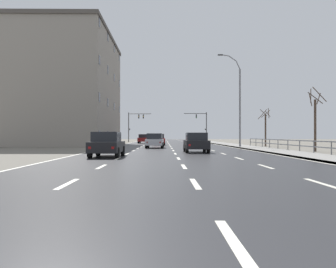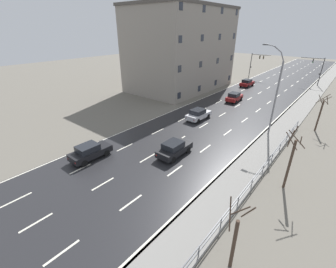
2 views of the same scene
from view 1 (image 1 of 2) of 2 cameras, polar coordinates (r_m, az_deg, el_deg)
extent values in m
cube|color=#666056|center=(50.49, 0.24, -1.84)|extent=(160.00, 160.00, 0.12)
cube|color=#232326|center=(62.48, 0.05, -1.47)|extent=(14.00, 120.00, 0.02)
cube|color=beige|center=(10.29, -15.66, -7.63)|extent=(0.16, 2.20, 0.01)
cube|color=beige|center=(15.54, -10.51, -5.13)|extent=(0.16, 2.20, 0.01)
cube|color=beige|center=(20.87, -7.99, -3.88)|extent=(0.16, 2.20, 0.01)
cube|color=beige|center=(26.23, -6.50, -3.14)|extent=(0.16, 2.20, 0.01)
cube|color=beige|center=(31.60, -5.52, -2.65)|extent=(0.16, 2.20, 0.01)
cube|color=beige|center=(36.98, -4.82, -2.30)|extent=(0.16, 2.20, 0.01)
cube|color=beige|center=(42.36, -4.30, -2.03)|extent=(0.16, 2.20, 0.01)
cube|color=beige|center=(47.75, -3.90, -1.83)|extent=(0.16, 2.20, 0.01)
cube|color=beige|center=(53.14, -3.58, -1.67)|extent=(0.16, 2.20, 0.01)
cube|color=beige|center=(58.53, -3.32, -1.54)|extent=(0.16, 2.20, 0.01)
cube|color=beige|center=(63.93, -3.10, -1.43)|extent=(0.16, 2.20, 0.01)
cube|color=beige|center=(69.32, -2.92, -1.34)|extent=(0.16, 2.20, 0.01)
cube|color=beige|center=(74.72, -2.76, -1.26)|extent=(0.16, 2.20, 0.01)
cube|color=beige|center=(80.11, -2.63, -1.19)|extent=(0.16, 2.20, 0.01)
cube|color=beige|center=(85.51, -2.51, -1.13)|extent=(0.16, 2.20, 0.01)
cube|color=beige|center=(90.91, -2.41, -1.08)|extent=(0.16, 2.20, 0.01)
cube|color=beige|center=(96.31, -2.31, -1.03)|extent=(0.16, 2.20, 0.01)
cube|color=beige|center=(101.70, -2.23, -0.99)|extent=(0.16, 2.20, 0.01)
cube|color=beige|center=(107.10, -2.16, -0.95)|extent=(0.16, 2.20, 0.01)
cube|color=beige|center=(112.50, -2.09, -0.92)|extent=(0.16, 2.20, 0.01)
cube|color=beige|center=(117.90, -2.03, -0.89)|extent=(0.16, 2.20, 0.01)
cube|color=beige|center=(4.74, 10.37, -16.49)|extent=(0.16, 2.20, 0.01)
cube|color=beige|center=(9.99, 4.33, -7.87)|extent=(0.16, 2.20, 0.01)
cube|color=beige|center=(15.34, 2.54, -5.20)|extent=(0.16, 2.20, 0.01)
cube|color=beige|center=(20.72, 1.68, -3.91)|extent=(0.16, 2.20, 0.01)
cube|color=beige|center=(26.11, 1.17, -3.15)|extent=(0.16, 2.20, 0.01)
cube|color=beige|center=(31.50, 0.84, -2.65)|extent=(0.16, 2.20, 0.01)
cube|color=beige|center=(36.90, 0.61, -2.30)|extent=(0.16, 2.20, 0.01)
cube|color=beige|center=(42.29, 0.44, -2.04)|extent=(0.16, 2.20, 0.01)
cube|color=beige|center=(47.69, 0.30, -1.84)|extent=(0.16, 2.20, 0.01)
cube|color=beige|center=(53.08, 0.19, -1.67)|extent=(0.16, 2.20, 0.01)
cube|color=beige|center=(58.48, 0.11, -1.54)|extent=(0.16, 2.20, 0.01)
cube|color=beige|center=(63.88, 0.03, -1.43)|extent=(0.16, 2.20, 0.01)
cube|color=beige|center=(69.28, -0.03, -1.34)|extent=(0.16, 2.20, 0.01)
cube|color=beige|center=(74.68, -0.08, -1.26)|extent=(0.16, 2.20, 0.01)
cube|color=beige|center=(80.08, -0.12, -1.19)|extent=(0.16, 2.20, 0.01)
cube|color=beige|center=(85.48, -0.16, -1.13)|extent=(0.16, 2.20, 0.01)
cube|color=beige|center=(90.87, -0.20, -1.08)|extent=(0.16, 2.20, 0.01)
cube|color=beige|center=(96.27, -0.23, -1.03)|extent=(0.16, 2.20, 0.01)
cube|color=beige|center=(101.67, -0.26, -0.99)|extent=(0.16, 2.20, 0.01)
cube|color=beige|center=(107.07, -0.28, -0.95)|extent=(0.16, 2.20, 0.01)
cube|color=beige|center=(112.47, -0.30, -0.92)|extent=(0.16, 2.20, 0.01)
cube|color=beige|center=(117.87, -0.33, -0.89)|extent=(0.16, 2.20, 0.01)
cube|color=beige|center=(10.87, 23.19, -7.23)|extent=(0.16, 2.20, 0.01)
cube|color=beige|center=(15.93, 15.25, -5.01)|extent=(0.16, 2.20, 0.01)
cube|color=beige|center=(21.16, 11.21, -3.83)|extent=(0.16, 2.20, 0.01)
cube|color=beige|center=(26.46, 8.78, -3.11)|extent=(0.16, 2.20, 0.01)
cube|color=beige|center=(31.79, 7.17, -2.63)|extent=(0.16, 2.20, 0.01)
cube|color=beige|center=(37.14, 6.02, -2.29)|extent=(0.16, 2.20, 0.01)
cube|color=beige|center=(42.51, 5.16, -2.03)|extent=(0.16, 2.20, 0.01)
cube|color=beige|center=(47.88, 4.50, -1.83)|extent=(0.16, 2.20, 0.01)
cube|color=beige|center=(53.26, 3.96, -1.67)|extent=(0.16, 2.20, 0.01)
cube|color=beige|center=(58.64, 3.53, -1.54)|extent=(0.16, 2.20, 0.01)
cube|color=beige|center=(64.02, 3.17, -1.43)|extent=(0.16, 2.20, 0.01)
cube|color=beige|center=(69.41, 2.86, -1.34)|extent=(0.16, 2.20, 0.01)
cube|color=beige|center=(74.80, 2.60, -1.26)|extent=(0.16, 2.20, 0.01)
cube|color=beige|center=(80.19, 2.38, -1.19)|extent=(0.16, 2.20, 0.01)
cube|color=beige|center=(85.58, 2.18, -1.13)|extent=(0.16, 2.20, 0.01)
cube|color=beige|center=(90.98, 2.01, -1.08)|extent=(0.16, 2.20, 0.01)
cube|color=beige|center=(96.37, 1.85, -1.03)|extent=(0.16, 2.20, 0.01)
cube|color=beige|center=(101.76, 1.71, -0.99)|extent=(0.16, 2.20, 0.01)
cube|color=beige|center=(107.16, 1.59, -0.95)|extent=(0.16, 2.20, 0.01)
cube|color=beige|center=(112.55, 1.48, -0.92)|extent=(0.16, 2.20, 0.01)
cube|color=beige|center=(117.95, 1.38, -0.89)|extent=(0.16, 2.20, 0.01)
cube|color=beige|center=(62.95, 6.30, -1.45)|extent=(0.16, 120.00, 0.01)
cube|color=beige|center=(62.76, -6.22, -1.45)|extent=(0.16, 120.00, 0.01)
cube|color=gray|center=(63.17, 7.79, -1.41)|extent=(3.00, 120.00, 0.12)
cube|color=slate|center=(62.98, 6.51, -1.41)|extent=(0.16, 120.00, 0.12)
cube|color=#515459|center=(27.57, 22.15, -1.05)|extent=(0.06, 37.27, 0.08)
cube|color=#515459|center=(27.57, 22.15, -1.88)|extent=(0.06, 37.27, 0.08)
cylinder|color=#515459|center=(25.15, 24.52, -2.15)|extent=(0.07, 0.07, 1.00)
cylinder|color=#515459|center=(27.58, 22.15, -1.99)|extent=(0.07, 0.07, 1.00)
cylinder|color=#515459|center=(30.05, 20.18, -1.85)|extent=(0.07, 0.07, 1.00)
cylinder|color=#515459|center=(32.55, 18.50, -1.72)|extent=(0.07, 0.07, 1.00)
cylinder|color=#515459|center=(35.07, 17.07, -1.62)|extent=(0.07, 0.07, 1.00)
cylinder|color=#515459|center=(37.61, 15.82, -1.53)|extent=(0.07, 0.07, 1.00)
cylinder|color=#515459|center=(40.17, 14.74, -1.44)|extent=(0.07, 0.07, 1.00)
cylinder|color=#515459|center=(42.74, 13.79, -1.37)|extent=(0.07, 0.07, 1.00)
cylinder|color=#515459|center=(45.32, 12.94, -1.31)|extent=(0.07, 0.07, 1.00)
cylinder|color=slate|center=(40.51, 11.36, 4.01)|extent=(0.20, 0.20, 8.69)
cylinder|color=slate|center=(41.10, 11.06, 10.68)|extent=(0.51, 0.11, 0.93)
cylinder|color=slate|center=(41.13, 10.22, 11.70)|extent=(0.86, 0.11, 0.65)
cylinder|color=slate|center=(41.05, 8.98, 12.25)|extent=(0.98, 0.11, 0.28)
cube|color=#333335|center=(40.98, 8.31, 12.32)|extent=(0.56, 0.24, 0.12)
cylinder|color=#38383A|center=(73.32, 6.12, 1.08)|extent=(0.18, 0.18, 6.08)
cylinder|color=#38383A|center=(73.20, 4.34, 3.27)|extent=(4.59, 0.12, 0.12)
cube|color=black|center=(73.19, 4.52, 2.83)|extent=(0.20, 0.28, 0.80)
sphere|color=#2D2D2D|center=(73.05, 4.53, 3.04)|extent=(0.14, 0.14, 0.14)
sphere|color=#2D2D2D|center=(73.04, 4.53, 2.84)|extent=(0.14, 0.14, 0.14)
sphere|color=green|center=(73.03, 4.53, 2.64)|extent=(0.14, 0.14, 0.14)
cube|color=black|center=(73.24, 5.96, 0.74)|extent=(0.18, 0.12, 0.32)
cylinder|color=#38383A|center=(73.01, -6.27, 1.06)|extent=(0.18, 0.18, 6.00)
cylinder|color=#38383A|center=(72.94, -4.48, 3.22)|extent=(4.58, 0.12, 0.12)
cube|color=black|center=(72.92, -4.66, 2.79)|extent=(0.20, 0.28, 0.80)
sphere|color=#2D2D2D|center=(72.79, -4.67, 3.00)|extent=(0.14, 0.14, 0.14)
sphere|color=#F2AD19|center=(72.77, -4.67, 2.79)|extent=(0.14, 0.14, 0.14)
sphere|color=#2D2D2D|center=(72.76, -4.67, 2.59)|extent=(0.14, 0.14, 0.14)
cube|color=black|center=(72.87, -3.94, 2.79)|extent=(0.20, 0.28, 0.80)
sphere|color=#2D2D2D|center=(72.73, -3.94, 3.00)|extent=(0.14, 0.14, 0.14)
sphere|color=#F2AD19|center=(72.72, -3.94, 2.80)|extent=(0.14, 0.14, 0.14)
sphere|color=#2D2D2D|center=(72.70, -3.94, 2.59)|extent=(0.14, 0.14, 0.14)
cube|color=black|center=(72.93, -6.10, 0.74)|extent=(0.18, 0.12, 0.32)
cube|color=maroon|center=(62.28, -3.85, -0.88)|extent=(1.97, 4.18, 0.64)
cube|color=black|center=(62.03, -3.88, -0.31)|extent=(1.66, 2.08, 0.60)
cube|color=slate|center=(62.97, -3.79, -0.33)|extent=(1.41, 0.15, 0.51)
cylinder|color=black|center=(63.47, -3.01, -1.16)|extent=(0.25, 0.67, 0.66)
cylinder|color=black|center=(63.64, -4.46, -1.16)|extent=(0.25, 0.67, 0.66)
cylinder|color=black|center=(60.94, -3.22, -1.20)|extent=(0.25, 0.67, 0.66)
cylinder|color=black|center=(61.11, -4.73, -1.20)|extent=(0.25, 0.67, 0.66)
cube|color=red|center=(60.34, -4.68, -0.91)|extent=(0.16, 0.05, 0.14)
cube|color=red|center=(60.19, -3.43, -0.91)|extent=(0.16, 0.05, 0.14)
cube|color=black|center=(28.40, 4.47, -1.65)|extent=(1.77, 4.10, 0.64)
cube|color=black|center=(28.14, 4.52, -0.40)|extent=(1.56, 2.00, 0.60)
cube|color=slate|center=(29.09, 4.35, -0.44)|extent=(1.40, 0.08, 0.51)
cylinder|color=black|center=(29.76, 5.80, -2.20)|extent=(0.22, 0.66, 0.66)
cylinder|color=black|center=(29.61, 2.68, -2.21)|extent=(0.22, 0.66, 0.66)
cylinder|color=black|center=(27.24, 6.42, -2.38)|extent=(0.22, 0.66, 0.66)
cylinder|color=black|center=(27.08, 3.02, -2.40)|extent=(0.22, 0.66, 0.66)
cube|color=red|center=(26.32, 3.46, -1.76)|extent=(0.16, 0.04, 0.14)
cube|color=red|center=(26.46, 6.31, -1.75)|extent=(0.16, 0.04, 0.14)
cube|color=#B7B7BC|center=(38.31, -2.10, -1.29)|extent=(1.91, 4.16, 0.64)
cube|color=black|center=(38.06, -2.13, -0.36)|extent=(1.64, 2.06, 0.60)
cube|color=slate|center=(39.01, -2.04, -0.39)|extent=(1.41, 0.13, 0.51)
cylinder|color=black|center=(39.55, -0.82, -1.72)|extent=(0.24, 0.67, 0.66)
cylinder|color=black|center=(39.65, -3.16, -1.71)|extent=(0.24, 0.67, 0.66)
cylinder|color=black|center=(37.01, -0.97, -1.82)|extent=(0.24, 0.67, 0.66)
cylinder|color=black|center=(37.11, -3.47, -1.81)|extent=(0.24, 0.67, 0.66)
cube|color=red|center=(36.34, -3.34, -1.34)|extent=(0.16, 0.05, 0.14)
cube|color=red|center=(36.25, -1.26, -1.35)|extent=(0.16, 0.05, 0.14)
cube|color=black|center=(22.73, -9.63, -2.00)|extent=(1.80, 4.12, 0.64)
cube|color=black|center=(22.47, -9.74, -0.44)|extent=(1.58, 2.02, 0.60)
cube|color=slate|center=(23.41, -9.35, -0.48)|extent=(1.40, 0.09, 0.51)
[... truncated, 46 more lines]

